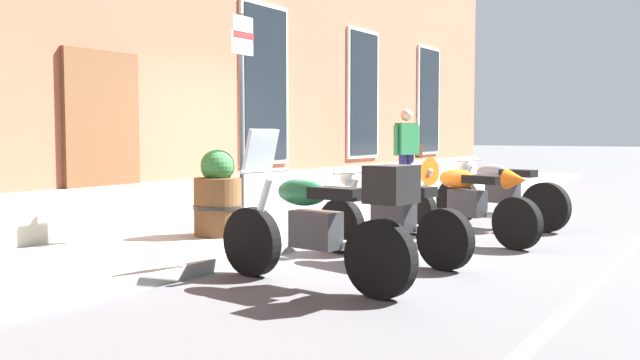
% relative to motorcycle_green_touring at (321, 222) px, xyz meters
% --- Properties ---
extents(ground_plane, '(140.00, 140.00, 0.00)m').
position_rel_motorcycle_green_touring_xyz_m(ground_plane, '(2.29, 1.23, -0.57)').
color(ground_plane, '#424244').
extents(sidewalk, '(28.83, 2.26, 0.13)m').
position_rel_motorcycle_green_touring_xyz_m(sidewalk, '(2.29, 2.36, -0.50)').
color(sidewalk, gray).
rests_on(sidewalk, ground_plane).
extents(lane_stripe, '(28.83, 0.12, 0.01)m').
position_rel_motorcycle_green_touring_xyz_m(lane_stripe, '(2.29, -1.97, -0.56)').
color(lane_stripe, silver).
rests_on(lane_stripe, ground_plane).
extents(motorcycle_green_touring, '(0.68, 2.08, 1.36)m').
position_rel_motorcycle_green_touring_xyz_m(motorcycle_green_touring, '(0.00, 0.00, 0.00)').
color(motorcycle_green_touring, black).
rests_on(motorcycle_green_touring, ground_plane).
extents(motorcycle_black_naked, '(0.70, 1.95, 0.93)m').
position_rel_motorcycle_green_touring_xyz_m(motorcycle_black_naked, '(1.46, 0.08, -0.10)').
color(motorcycle_black_naked, black).
rests_on(motorcycle_black_naked, ground_plane).
extents(motorcycle_orange_sport, '(0.84, 2.05, 1.02)m').
position_rel_motorcycle_green_touring_xyz_m(motorcycle_orange_sport, '(3.11, -0.05, -0.01)').
color(motorcycle_orange_sport, black).
rests_on(motorcycle_orange_sport, ground_plane).
extents(motorcycle_grey_naked, '(0.70, 2.03, 0.96)m').
position_rel_motorcycle_green_touring_xyz_m(motorcycle_grey_naked, '(4.62, -0.08, -0.08)').
color(motorcycle_grey_naked, black).
rests_on(motorcycle_grey_naked, ground_plane).
extents(pedestrian_striped_shirt, '(0.63, 0.36, 1.64)m').
position_rel_motorcycle_green_touring_xyz_m(pedestrian_striped_shirt, '(6.60, 2.25, 0.48)').
color(pedestrian_striped_shirt, '#1E1E4C').
rests_on(pedestrian_striped_shirt, sidewalk).
extents(parking_sign, '(0.36, 0.07, 2.58)m').
position_rel_motorcycle_green_touring_xyz_m(parking_sign, '(1.45, 1.98, 1.22)').
color(parking_sign, '#4C4C51').
rests_on(parking_sign, sidewalk).
extents(barrel_planter, '(0.59, 0.59, 1.02)m').
position_rel_motorcycle_green_touring_xyz_m(barrel_planter, '(1.28, 2.22, 0.00)').
color(barrel_planter, brown).
rests_on(barrel_planter, sidewalk).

